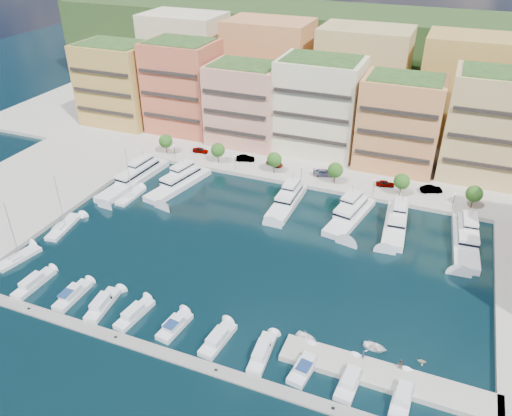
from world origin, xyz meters
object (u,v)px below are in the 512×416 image
Objects in this scene: cruiser_0 at (34,284)px; yacht_5 at (396,222)px; lamppost_3 at (374,185)px; yacht_0 at (136,177)px; tender_0 at (307,338)px; tree_2 at (274,160)px; yacht_6 at (466,238)px; car_0 at (200,150)px; cruiser_3 at (134,314)px; person_0 at (363,354)px; car_4 at (385,183)px; lamppost_1 at (235,160)px; car_5 at (431,189)px; tree_1 at (218,150)px; tree_4 at (402,181)px; yacht_4 at (351,214)px; lamppost_0 at (174,150)px; car_1 at (245,158)px; cruiser_5 at (218,340)px; cruiser_2 at (103,305)px; car_3 at (324,173)px; tree_5 at (474,194)px; cruiser_4 at (174,326)px; lamppost_4 at (454,199)px; cruiser_6 at (262,353)px; tree_0 at (166,141)px; yacht_3 at (288,200)px; tree_3 at (335,170)px; sailboat_1 at (63,227)px; tender_1 at (374,347)px; tender_2 at (375,347)px; cruiser_1 at (72,295)px; car_2 at (275,163)px; cruiser_7 at (305,366)px; tender_3 at (422,361)px; yacht_1 at (180,182)px.

yacht_5 is at bearing 37.56° from cruiser_0.
lamppost_3 is 59.38m from yacht_0.
yacht_0 is at bearing 75.21° from tender_0.
tree_2 reaches higher than yacht_6.
cruiser_3 is at bearing -168.76° from car_0.
cruiser_0 is 5.62× the size of person_0.
lamppost_1 is at bearing 85.32° from car_4.
tree_2 is 1.09× the size of car_5.
lamppost_1 is 0.23× the size of yacht_5.
tree_1 is at bearing 71.42° from car_5.
tree_4 is 20.92m from yacht_6.
yacht_6 is (24.27, -0.67, 0.12)m from yacht_4.
lamppost_0 is 19.41m from car_1.
cruiser_0 is 37.58m from cruiser_5.
car_5 reaches higher than cruiser_0.
cruiser_2 is at bearing -126.23° from tree_4.
car_3 reaches higher than cruiser_5.
tender_0 is at bearing -113.90° from tree_5.
cruiser_4 is at bearing -86.32° from tree_2.
lamppost_4 is 64.55m from cruiser_5.
tree_1 reaches higher than cruiser_6.
yacht_3 is (39.94, -12.46, -3.53)m from tree_0.
tree_3 is 0.67× the size of cruiser_3.
tree_4 is at bearing 0.00° from tree_0.
yacht_0 reaches higher than car_1.
tree_3 is at bearing 39.05° from sailboat_1.
car_3 is (-20.47, 16.11, 0.63)m from yacht_5.
tender_1 is (61.07, 7.95, -0.16)m from cruiser_0.
cruiser_4 reaches higher than tender_2.
yacht_6 is 73.04m from car_0.
tree_4 is at bearing 49.84° from cruiser_1.
car_4 is at bearing 8.44° from lamppost_1.
yacht_6 is at bearing -15.75° from tender_2.
tender_0 is (28.86, 5.77, -0.14)m from cruiser_3.
tree_4 is at bearing 10.25° from tender_0.
yacht_0 is at bearing 143.71° from car_2.
tree_0 is 0.70× the size of cruiser_7.
cruiser_5 is 2.10× the size of tender_0.
lamppost_0 reaches higher than cruiser_4.
yacht_3 is at bearing -162.73° from tree_5.
tree_5 is at bearing 0.00° from tree_2.
tender_3 is (46.57, 7.85, -0.19)m from cruiser_3.
cruiser_5 is at bearing 152.04° from car_4.
yacht_1 is 66.02m from tender_1.
tree_4 is 1.27× the size of car_4.
yacht_5 is at bearing 81.52° from cruiser_7.
tree_3 is 1.00× the size of tree_5.
yacht_5 is 37.38m from tender_2.
yacht_1 is at bearing -179.87° from yacht_6.
cruiser_7 is at bearing -95.65° from tree_4.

